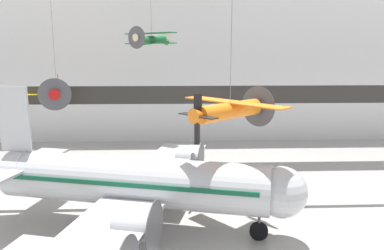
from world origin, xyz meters
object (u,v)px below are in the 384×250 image
at_px(suspended_plane_green_biplane, 151,40).
at_px(suspended_plane_yellow_lowwing, 57,90).
at_px(airliner_silver_main, 131,182).
at_px(suspended_plane_orange_highwing, 230,110).

relative_size(suspended_plane_green_biplane, suspended_plane_yellow_lowwing, 0.54).
bearing_deg(suspended_plane_yellow_lowwing, airliner_silver_main, 18.22).
height_order(airliner_silver_main, suspended_plane_green_biplane, suspended_plane_green_biplane).
relative_size(airliner_silver_main, suspended_plane_green_biplane, 4.80).
xyz_separation_m(suspended_plane_yellow_lowwing, suspended_plane_orange_highwing, (17.44, -15.96, 0.05)).
bearing_deg(suspended_plane_yellow_lowwing, suspended_plane_green_biplane, 82.22).
height_order(airliner_silver_main, suspended_plane_yellow_lowwing, suspended_plane_yellow_lowwing).
bearing_deg(suspended_plane_green_biplane, airliner_silver_main, 34.13).
distance_m(suspended_plane_green_biplane, suspended_plane_yellow_lowwing, 12.11).
distance_m(suspended_plane_green_biplane, suspended_plane_orange_highwing, 19.20).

